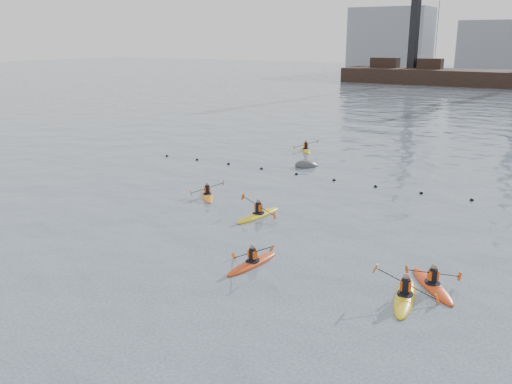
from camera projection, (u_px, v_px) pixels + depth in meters
ground at (116, 336)px, 17.80m from camera, size 400.00×400.00×0.00m
float_line at (355, 183)px, 36.54m from camera, size 33.24×0.73×0.24m
kayaker_0 at (252, 262)px, 23.37m from camera, size 2.30×3.35×1.33m
kayaker_1 at (405, 296)px, 20.33m from camera, size 2.48×3.68×1.38m
kayaker_2 at (207, 195)px, 33.45m from camera, size 2.58×2.77×1.10m
kayaker_3 at (258, 214)px, 29.72m from camera, size 2.39×3.56×1.25m
kayaker_4 at (432, 284)px, 21.27m from camera, size 2.69×3.14×1.11m
kayaker_5 at (306, 150)px, 47.13m from camera, size 2.37×3.03×1.12m
mooring_buoy at (307, 167)px, 41.28m from camera, size 2.27×2.41×1.39m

